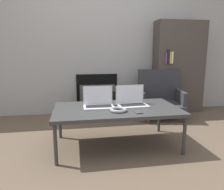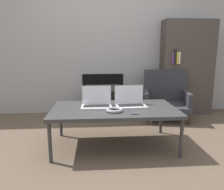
# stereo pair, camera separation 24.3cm
# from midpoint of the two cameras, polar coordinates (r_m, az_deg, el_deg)

# --- Properties ---
(ground_plane) EXTENTS (14.00, 14.00, 0.00)m
(ground_plane) POSITION_cam_midpoint_polar(r_m,az_deg,el_deg) (2.36, -0.86, -15.15)
(ground_plane) COLOR brown
(wall_back) EXTENTS (7.00, 0.08, 2.60)m
(wall_back) POSITION_cam_midpoint_polar(r_m,az_deg,el_deg) (3.78, -5.02, 14.93)
(wall_back) COLOR #999999
(wall_back) RESTS_ON ground_plane
(table) EXTENTS (1.36, 0.75, 0.44)m
(table) POSITION_cam_midpoint_polar(r_m,az_deg,el_deg) (2.41, -1.68, -4.07)
(table) COLOR #333333
(table) RESTS_ON ground_plane
(laptop_left) EXTENTS (0.34, 0.23, 0.22)m
(laptop_left) POSITION_cam_midpoint_polar(r_m,az_deg,el_deg) (2.44, -6.42, -1.98)
(laptop_left) COLOR silver
(laptop_left) RESTS_ON table
(laptop_right) EXTENTS (0.35, 0.25, 0.22)m
(laptop_right) POSITION_cam_midpoint_polar(r_m,az_deg,el_deg) (2.49, 2.39, -1.65)
(laptop_right) COLOR silver
(laptop_right) RESTS_ON table
(headphones) EXTENTS (0.17, 0.17, 0.03)m
(headphones) POSITION_cam_midpoint_polar(r_m,az_deg,el_deg) (2.25, -1.39, -3.94)
(headphones) COLOR gray
(headphones) RESTS_ON table
(phone) EXTENTS (0.07, 0.13, 0.01)m
(phone) POSITION_cam_midpoint_polar(r_m,az_deg,el_deg) (2.23, 3.70, -4.43)
(phone) COLOR #333338
(phone) RESTS_ON table
(tv) EXTENTS (0.59, 0.43, 0.49)m
(tv) POSITION_cam_midpoint_polar(r_m,az_deg,el_deg) (3.60, -5.49, -1.63)
(tv) COLOR #383838
(tv) RESTS_ON ground_plane
(armchair) EXTENTS (0.78, 0.71, 0.76)m
(armchair) POSITION_cam_midpoint_polar(r_m,az_deg,el_deg) (3.58, 10.45, 0.02)
(armchair) COLOR #2D2D33
(armchair) RESTS_ON ground_plane
(bookshelf) EXTENTS (0.85, 0.32, 1.55)m
(bookshelf) POSITION_cam_midpoint_polar(r_m,az_deg,el_deg) (3.93, 15.27, 6.96)
(bookshelf) COLOR #3F3833
(bookshelf) RESTS_ON ground_plane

